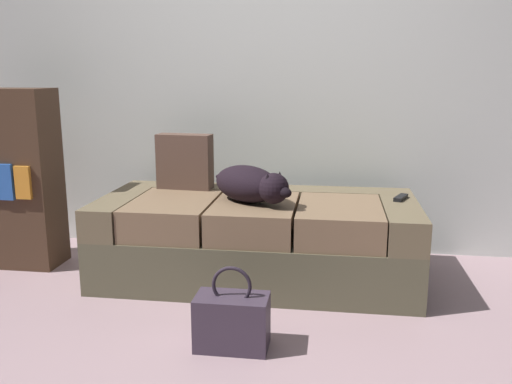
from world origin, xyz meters
TOP-DOWN VIEW (x-y plane):
  - ground_plane at (0.00, 0.00)m, footprint 10.00×10.00m
  - back_wall at (0.00, 1.76)m, footprint 6.40×0.10m
  - couch at (0.00, 1.13)m, footprint 1.82×0.85m
  - dog_dark at (-0.02, 1.03)m, footprint 0.53×0.47m
  - tv_remote at (0.82, 1.22)m, footprint 0.10×0.16m
  - throw_pillow at (-0.49, 1.35)m, footprint 0.35×0.15m
  - handbag at (0.01, 0.27)m, footprint 0.32×0.18m
  - bookshelf at (-1.54, 1.16)m, footprint 0.56×0.30m

SIDE VIEW (x-z plane):
  - ground_plane at x=0.00m, z-range 0.00..0.00m
  - handbag at x=0.01m, z-range -0.06..0.31m
  - couch at x=0.00m, z-range 0.00..0.48m
  - tv_remote at x=0.82m, z-range 0.48..0.50m
  - bookshelf at x=-1.54m, z-range 0.00..1.10m
  - dog_dark at x=-0.02m, z-range 0.48..0.68m
  - throw_pillow at x=-0.49m, z-range 0.48..0.82m
  - back_wall at x=0.00m, z-range 0.00..2.80m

